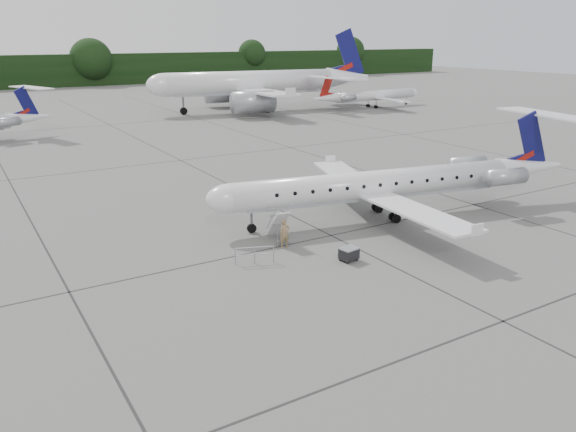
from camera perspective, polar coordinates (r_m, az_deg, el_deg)
ground at (r=37.98m, az=12.41°, el=-1.80°), size 320.00×320.00×0.00m
treeline at (r=157.85m, az=-22.74°, el=13.43°), size 260.00×4.00×8.00m
main_regional_jet at (r=39.85m, az=8.93°, el=4.56°), size 30.43×24.45×6.96m
airstair at (r=35.51m, az=-1.00°, el=-0.89°), size 1.25×2.26×2.18m
passenger at (r=34.48m, az=-0.34°, el=-1.79°), size 0.70×0.50×1.81m
safety_railing at (r=32.25m, az=-3.41°, el=-4.02°), size 2.08×0.87×1.00m
baggage_cart at (r=32.82m, az=6.20°, el=-3.83°), size 1.10×0.94×0.86m
bg_narrowbody at (r=98.79m, az=-3.82°, el=14.50°), size 41.14×32.06×13.58m
bg_regional_right at (r=105.41m, az=8.95°, el=12.47°), size 23.47×17.29×6.01m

